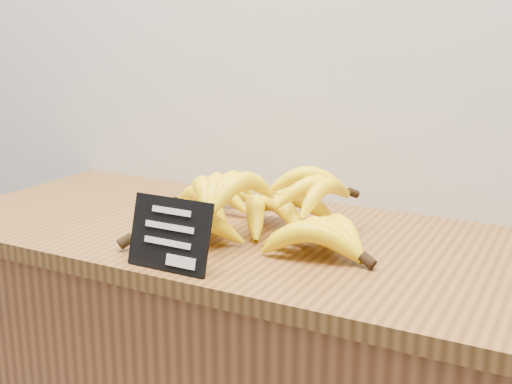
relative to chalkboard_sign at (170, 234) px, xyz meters
The scene contains 3 objects.
counter_top 0.25m from the chalkboard_sign, 75.85° to the left, with size 1.31×0.54×0.03m, color brown.
chalkboard_sign is the anchor object (origin of this frame).
banana_pile 0.22m from the chalkboard_sign, 81.70° to the left, with size 0.48×0.37×0.12m.
Camera 1 is at (0.47, 1.74, 1.30)m, focal length 45.00 mm.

